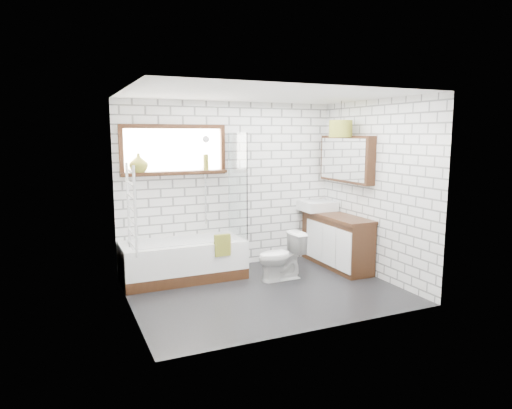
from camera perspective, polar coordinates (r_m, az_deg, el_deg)
name	(u,v)px	position (r m, az deg, el deg)	size (l,w,h in m)	color
floor	(266,291)	(6.05, 1.21, -10.80)	(3.40, 2.60, 0.01)	black
ceiling	(266,94)	(5.72, 1.29, 13.62)	(3.40, 2.60, 0.01)	white
wall_back	(230,185)	(6.95, -3.33, 2.39)	(3.40, 0.01, 2.50)	white
wall_front	(321,212)	(4.62, 8.13, -0.95)	(3.40, 0.01, 2.50)	white
wall_left	(127,204)	(5.27, -15.80, 0.01)	(0.01, 2.60, 2.50)	white
wall_right	(375,189)	(6.65, 14.68, 1.83)	(0.01, 2.60, 2.50)	white
window	(174,150)	(6.61, -10.19, 6.72)	(1.52, 0.16, 0.68)	black
towel_radiator	(132,209)	(5.28, -15.29, -0.50)	(0.06, 0.52, 1.00)	white
mirror_cabinet	(346,159)	(7.05, 11.22, 5.59)	(0.16, 1.20, 0.70)	black
shower_riser	(205,180)	(6.77, -6.38, 3.03)	(0.02, 0.02, 1.30)	silver
bathtub	(183,260)	(6.53, -9.07, -6.87)	(1.69, 0.75, 0.55)	white
shower_screen	(237,185)	(6.58, -2.33, 2.46)	(0.02, 0.72, 1.50)	white
towel_green	(222,245)	(6.25, -4.23, -5.09)	(0.22, 0.06, 0.30)	olive
towel_beige	(224,245)	(6.26, -3.97, -5.07)	(0.19, 0.05, 0.24)	tan
vanity	(336,241)	(7.13, 10.01, -4.48)	(0.45, 1.41, 0.80)	black
basin	(317,206)	(7.40, 7.68, -0.16)	(0.52, 0.46, 0.15)	white
tap	(326,202)	(7.47, 8.74, 0.25)	(0.03, 0.03, 0.14)	silver
toilet	(281,256)	(6.42, 3.13, -6.50)	(0.65, 0.37, 0.66)	white
vase_olive	(139,164)	(6.49, -14.45, 4.89)	(0.25, 0.25, 0.26)	olive
vase_dark	(137,167)	(6.49, -14.65, 4.58)	(0.19, 0.19, 0.20)	black
bottle	(206,164)	(6.72, -6.27, 5.10)	(0.07, 0.07, 0.23)	olive
pendant	(341,129)	(6.87, 10.54, 9.29)	(0.34, 0.34, 0.25)	olive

